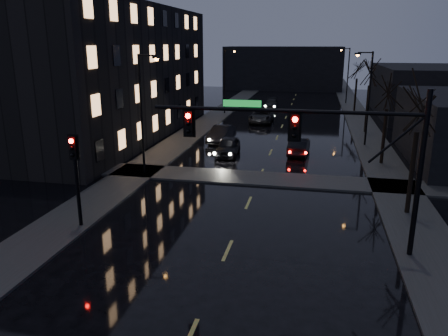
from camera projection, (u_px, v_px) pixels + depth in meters
The scene contains 21 objects.
sidewalk_left at pixel (199, 128), 45.97m from camera, with size 3.00×140.00×0.12m, color #2D2D2B.
sidewalk_right at pixel (367, 134), 42.64m from camera, with size 3.00×140.00×0.12m, color #2D2D2B.
sidewalk_cross at pixel (259, 178), 28.78m from camera, with size 40.00×3.00×0.12m, color #2D2D2B.
apartment_block at pixel (102, 72), 41.20m from camera, with size 12.00×30.00×12.00m, color black.
commercial_right_far at pixel (432, 92), 52.39m from camera, with size 12.00×18.00×6.00m, color black.
far_block at pixel (283, 68), 84.27m from camera, with size 22.00×10.00×8.00m, color black.
signal_mast at pixel (325, 140), 17.76m from camera, with size 11.11×0.41×7.00m.
signal_pole_left at pixel (76, 168), 20.49m from camera, with size 0.35×0.41×4.53m.
tree_near at pixel (421, 95), 21.20m from camera, with size 3.52×3.52×8.08m.
tree_mid_a at pixel (389, 85), 30.72m from camera, with size 3.30×3.30×7.58m.
tree_mid_b at pixel (371, 65), 41.79m from camera, with size 3.74×3.74×8.59m.
tree_far at pixel (358, 64), 55.11m from camera, with size 3.43×3.43×7.88m.
streetlight_l_near at pixel (144, 105), 28.50m from camera, with size 1.53×0.28×8.00m.
streetlight_l_far at pixel (226, 76), 53.90m from camera, with size 1.53×0.28×8.00m.
streetlight_r_mid at pixel (367, 91), 36.81m from camera, with size 1.53×0.28×8.00m.
streetlight_r_far at pixel (347, 71), 63.16m from camera, with size 1.53×0.28×8.00m.
oncoming_car_a at pixel (228, 146), 34.80m from camera, with size 1.70×4.22×1.44m, color black.
oncoming_car_b at pixel (221, 134), 39.45m from camera, with size 1.57×4.50×1.48m, color black.
oncoming_car_c at pixel (262, 116), 49.29m from camera, with size 2.48×5.38×1.50m, color black.
oncoming_car_d at pixel (271, 104), 59.50m from camera, with size 1.84×4.52×1.31m, color black.
lead_car at pixel (299, 146), 35.03m from camera, with size 1.45×4.16×1.37m, color black.
Camera 1 is at (3.36, -8.86, 8.66)m, focal length 35.00 mm.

